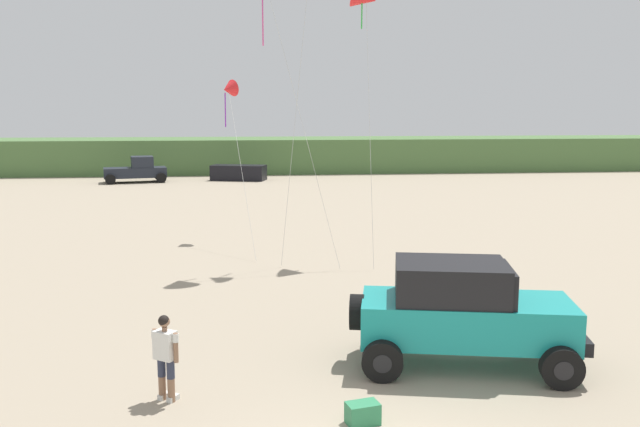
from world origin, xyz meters
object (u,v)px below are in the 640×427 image
(cooler_box, at_px, (363,413))
(distant_sedan, at_px, (239,173))
(kite_yellow_diamond, at_px, (229,90))
(person_watching, at_px, (165,353))
(distant_pickup, at_px, (137,170))
(jeep, at_px, (463,311))

(cooler_box, height_order, distant_sedan, distant_sedan)
(cooler_box, xyz_separation_m, kite_yellow_diamond, (-2.65, 17.93, 6.11))
(distant_sedan, xyz_separation_m, kite_yellow_diamond, (-0.06, -23.99, 5.70))
(distant_sedan, relative_size, kite_yellow_diamond, 0.63)
(person_watching, bearing_deg, kite_yellow_diamond, 87.05)
(person_watching, distance_m, distant_sedan, 40.59)
(distant_sedan, height_order, kite_yellow_diamond, kite_yellow_diamond)
(cooler_box, bearing_deg, person_watching, 146.38)
(distant_sedan, bearing_deg, person_watching, -75.60)
(cooler_box, bearing_deg, distant_pickup, 91.33)
(cooler_box, bearing_deg, jeep, 30.74)
(jeep, bearing_deg, cooler_box, -136.56)
(jeep, xyz_separation_m, kite_yellow_diamond, (-5.22, 15.50, 5.10))
(distant_sedan, bearing_deg, jeep, -66.86)
(person_watching, height_order, distant_sedan, person_watching)
(jeep, height_order, distant_pickup, jeep)
(jeep, xyz_separation_m, cooler_box, (-2.57, -2.44, -1.01))
(jeep, xyz_separation_m, distant_sedan, (-5.16, 39.49, -0.60))
(person_watching, xyz_separation_m, kite_yellow_diamond, (0.86, 16.59, 5.36))
(distant_pickup, distance_m, distant_sedan, 7.76)
(distant_pickup, xyz_separation_m, distant_sedan, (7.73, 0.65, -0.34))
(person_watching, bearing_deg, distant_pickup, 99.67)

